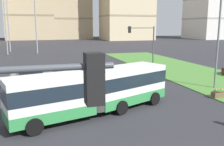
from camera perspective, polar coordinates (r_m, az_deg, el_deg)
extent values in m
cube|color=silver|center=(18.89, 3.31, -2.41)|extent=(6.50, 4.63, 2.55)
cube|color=#338C47|center=(19.13, 3.28, -5.11)|extent=(6.53, 4.66, 0.70)
cube|color=#19232D|center=(18.80, 3.32, -1.15)|extent=(6.55, 4.68, 0.90)
cube|color=silver|center=(15.90, -14.09, -5.26)|extent=(5.67, 3.75, 2.55)
cube|color=#338C47|center=(16.18, -13.94, -8.41)|extent=(5.69, 3.78, 0.70)
cube|color=#19232D|center=(15.79, -14.16, -3.78)|extent=(5.72, 3.80, 0.90)
cylinder|color=#383838|center=(17.05, -4.11, -3.88)|extent=(2.40, 2.40, 2.45)
cylinder|color=black|center=(21.28, 4.53, -4.32)|extent=(1.03, 0.65, 1.00)
cylinder|color=black|center=(19.63, 9.64, -5.74)|extent=(1.03, 0.65, 1.00)
cylinder|color=black|center=(19.14, -2.83, -6.03)|extent=(1.03, 0.65, 1.00)
cylinder|color=black|center=(17.30, 2.19, -7.87)|extent=(1.03, 0.65, 1.00)
cylinder|color=black|center=(17.12, -19.40, -8.71)|extent=(1.04, 0.53, 1.00)
cylinder|color=black|center=(14.83, -17.23, -11.62)|extent=(1.04, 0.53, 1.00)
sphere|color=#F9EFC6|center=(21.81, 7.49, -3.19)|extent=(0.24, 0.24, 0.24)
sphere|color=#F9EFC6|center=(20.67, 11.15, -4.09)|extent=(0.24, 0.24, 0.24)
cube|color=slate|center=(28.14, -17.59, -0.91)|extent=(4.45, 1.94, 0.80)
cube|color=black|center=(28.01, -17.98, 0.48)|extent=(2.43, 1.75, 0.60)
cylinder|color=black|center=(29.13, -14.66, -0.89)|extent=(0.65, 0.24, 0.64)
cylinder|color=black|center=(27.37, -14.38, -1.61)|extent=(0.65, 0.24, 0.64)
cylinder|color=black|center=(29.09, -20.56, -1.24)|extent=(0.65, 0.24, 0.64)
cylinder|color=black|center=(27.33, -20.66, -1.99)|extent=(0.65, 0.24, 0.64)
cube|color=brown|center=(23.04, 23.06, -4.50)|extent=(1.10, 0.56, 0.44)
ellipsoid|color=#2D6B28|center=(22.97, 23.12, -3.73)|extent=(0.99, 0.50, 0.28)
sphere|color=#EF7566|center=(22.77, 22.59, -3.56)|extent=(0.20, 0.20, 0.20)
sphere|color=#EF7566|center=(23.00, 23.01, -3.45)|extent=(0.20, 0.20, 0.20)
sphere|color=#EF7566|center=(23.08, 23.76, -3.46)|extent=(0.20, 0.20, 0.20)
cylinder|color=#474C51|center=(3.74, -23.39, 0.57)|extent=(3.13, 0.10, 0.10)
cube|color=black|center=(3.85, -4.08, -1.35)|extent=(0.28, 0.28, 0.80)
sphere|color=red|center=(3.80, -4.13, 2.34)|extent=(0.16, 0.16, 0.16)
sphere|color=yellow|center=(3.85, -4.08, -1.50)|extent=(0.16, 0.16, 0.16)
sphere|color=green|center=(3.91, -4.02, -5.22)|extent=(0.16, 0.16, 0.16)
cylinder|color=#474C51|center=(32.11, 9.37, 5.16)|extent=(0.16, 0.16, 5.94)
cylinder|color=#474C51|center=(31.23, 6.58, 10.16)|extent=(3.52, 0.10, 0.10)
cube|color=black|center=(30.68, 4.03, 9.82)|extent=(0.28, 0.28, 0.80)
sphere|color=red|center=(30.68, 4.04, 10.29)|extent=(0.16, 0.16, 0.16)
sphere|color=yellow|center=(30.68, 4.03, 9.80)|extent=(0.16, 0.16, 0.16)
sphere|color=green|center=(30.69, 4.03, 9.32)|extent=(0.16, 0.16, 0.16)
cylinder|color=slate|center=(25.78, 22.94, 6.32)|extent=(0.18, 0.18, 8.81)
cube|color=#85765B|center=(117.61, -18.25, 12.30)|extent=(19.82, 16.42, 0.70)
cube|color=#85765B|center=(118.55, -9.78, 12.07)|extent=(19.31, 14.65, 0.70)
cube|color=#9C8D6E|center=(110.16, 3.30, 12.80)|extent=(20.14, 17.22, 0.70)
cube|color=#A4A099|center=(125.84, 21.16, 11.44)|extent=(16.30, 19.32, 0.70)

